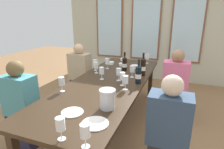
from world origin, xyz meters
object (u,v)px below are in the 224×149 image
at_px(wine_glass_8, 119,72).
at_px(seated_person_1, 175,87).
at_px(tasting_bowl_1, 123,59).
at_px(wine_glass_10, 95,63).
at_px(metal_pitcher, 107,99).
at_px(wine_bottle_2, 125,64).
at_px(wine_glass_6, 125,80).
at_px(wine_glass_11, 147,57).
at_px(tasting_bowl_3, 135,67).
at_px(wine_glass_1, 85,131).
at_px(white_plate_0, 95,123).
at_px(dining_table, 109,85).
at_px(white_plate_1, 72,112).
at_px(tasting_bowl_0, 111,63).
at_px(wine_glass_3, 102,71).
at_px(seated_person_3, 167,135).
at_px(wine_bottle_0, 143,67).
at_px(wine_glass_7, 60,124).
at_px(wine_bottle_1, 138,74).
at_px(seated_person_0, 80,75).
at_px(wine_glass_0, 62,82).
at_px(tasting_bowl_2, 122,64).
at_px(wine_glass_4, 107,62).
at_px(wine_glass_9, 122,76).
at_px(wine_glass_2, 132,69).
at_px(wine_glass_5, 96,66).
at_px(seated_person_2, 22,108).

distance_m(wine_glass_8, seated_person_1, 1.00).
distance_m(tasting_bowl_1, wine_glass_10, 0.85).
relative_size(metal_pitcher, wine_bottle_2, 0.63).
relative_size(wine_glass_6, wine_glass_11, 1.00).
height_order(tasting_bowl_3, wine_glass_1, wine_glass_1).
xyz_separation_m(white_plate_0, tasting_bowl_3, (-0.11, 1.78, 0.02)).
distance_m(dining_table, white_plate_0, 1.06).
xyz_separation_m(white_plate_1, tasting_bowl_0, (-0.31, 1.79, 0.02)).
bearing_deg(seated_person_1, wine_glass_6, -121.73).
xyz_separation_m(wine_glass_3, seated_person_3, (0.96, -0.67, -0.33)).
bearing_deg(wine_glass_1, wine_glass_3, 109.14).
bearing_deg(wine_bottle_0, tasting_bowl_1, 124.38).
bearing_deg(wine_glass_7, white_plate_0, 62.04).
height_order(wine_glass_10, wine_glass_11, same).
distance_m(wine_bottle_0, wine_glass_1, 1.70).
bearing_deg(wine_glass_8, wine_bottle_1, -2.94).
bearing_deg(seated_person_3, wine_bottle_1, 123.10).
height_order(white_plate_0, wine_bottle_2, wine_bottle_2).
distance_m(dining_table, wine_glass_3, 0.21).
height_order(wine_glass_7, wine_glass_10, same).
bearing_deg(white_plate_0, seated_person_0, 123.57).
bearing_deg(wine_glass_1, white_plate_1, 132.33).
distance_m(wine_bottle_2, tasting_bowl_1, 0.72).
distance_m(wine_glass_0, wine_glass_8, 0.77).
relative_size(tasting_bowl_3, wine_glass_11, 0.73).
height_order(tasting_bowl_2, tasting_bowl_3, tasting_bowl_3).
bearing_deg(wine_bottle_2, dining_table, -96.13).
relative_size(wine_glass_1, wine_glass_4, 1.00).
bearing_deg(dining_table, seated_person_1, 37.90).
bearing_deg(tasting_bowl_0, wine_glass_3, -77.26).
distance_m(seated_person_0, seated_person_1, 1.69).
distance_m(white_plate_1, wine_glass_4, 1.51).
height_order(wine_glass_1, wine_glass_9, same).
relative_size(wine_bottle_0, wine_glass_6, 1.94).
bearing_deg(wine_glass_2, seated_person_3, -56.96).
bearing_deg(wine_glass_7, wine_glass_11, 86.23).
xyz_separation_m(wine_glass_1, wine_glass_5, (-0.66, 1.57, -0.00)).
bearing_deg(wine_bottle_0, seated_person_3, -66.13).
bearing_deg(dining_table, wine_glass_11, 75.01).
relative_size(wine_bottle_0, wine_glass_4, 1.94).
bearing_deg(wine_glass_7, wine_glass_5, 106.37).
bearing_deg(seated_person_1, wine_glass_5, -161.38).
xyz_separation_m(wine_bottle_0, wine_glass_1, (-0.03, -1.70, -0.01)).
bearing_deg(wine_glass_7, seated_person_0, 116.77).
xyz_separation_m(wine_glass_7, wine_glass_8, (-0.02, 1.34, 0.00)).
xyz_separation_m(wine_glass_5, seated_person_0, (-0.54, 0.42, -0.33)).
bearing_deg(tasting_bowl_0, metal_pitcher, -70.06).
distance_m(wine_bottle_1, wine_glass_0, 0.96).
bearing_deg(seated_person_3, white_plate_1, -161.16).
relative_size(seated_person_0, seated_person_2, 1.00).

